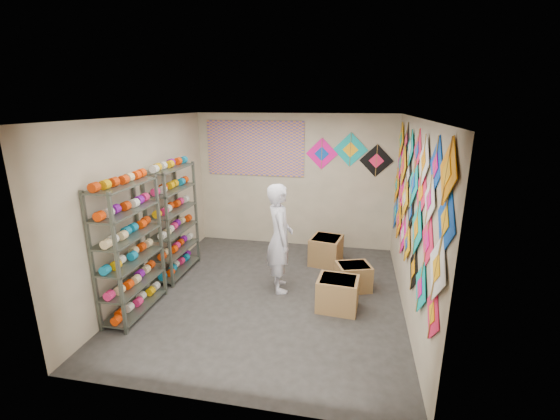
% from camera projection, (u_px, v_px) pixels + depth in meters
% --- Properties ---
extents(ground, '(4.50, 4.50, 0.00)m').
position_uv_depth(ground, '(270.00, 294.00, 5.86)').
color(ground, '#2B2825').
extents(room_walls, '(4.50, 4.50, 4.50)m').
position_uv_depth(room_walls, '(269.00, 192.00, 5.41)').
color(room_walls, '#B9A88D').
rests_on(room_walls, ground).
extents(shelf_rack_front, '(0.40, 1.10, 1.90)m').
position_uv_depth(shelf_rack_front, '(130.00, 250.00, 5.13)').
color(shelf_rack_front, '#4C5147').
rests_on(shelf_rack_front, ground).
extents(shelf_rack_back, '(0.40, 1.10, 1.90)m').
position_uv_depth(shelf_rack_back, '(173.00, 221.00, 6.36)').
color(shelf_rack_back, '#4C5147').
rests_on(shelf_rack_back, ground).
extents(string_spools, '(0.12, 2.36, 0.12)m').
position_uv_depth(string_spools, '(153.00, 228.00, 5.72)').
color(string_spools, '#E62164').
rests_on(string_spools, ground).
extents(kite_wall_display, '(0.06, 4.36, 2.04)m').
position_uv_depth(kite_wall_display, '(412.00, 199.00, 5.07)').
color(kite_wall_display, '#E91C4C').
rests_on(kite_wall_display, room_walls).
extents(back_wall_kites, '(1.69, 0.02, 0.86)m').
position_uv_depth(back_wall_kites, '(350.00, 155.00, 7.23)').
color(back_wall_kites, '#EB0B88').
rests_on(back_wall_kites, room_walls).
extents(poster, '(2.00, 0.01, 1.10)m').
position_uv_depth(poster, '(255.00, 148.00, 7.56)').
color(poster, '#55479B').
rests_on(poster, room_walls).
extents(shopkeeper, '(0.89, 0.81, 1.73)m').
position_uv_depth(shopkeeper, '(280.00, 238.00, 5.82)').
color(shopkeeper, silver).
rests_on(shopkeeper, ground).
extents(carton_a, '(0.61, 0.52, 0.48)m').
position_uv_depth(carton_a, '(338.00, 294.00, 5.40)').
color(carton_a, brown).
rests_on(carton_a, ground).
extents(carton_b, '(0.62, 0.56, 0.42)m').
position_uv_depth(carton_b, '(353.00, 277.00, 5.99)').
color(carton_b, brown).
rests_on(carton_b, ground).
extents(carton_c, '(0.63, 0.67, 0.51)m').
position_uv_depth(carton_c, '(326.00, 250.00, 6.95)').
color(carton_c, brown).
rests_on(carton_c, ground).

